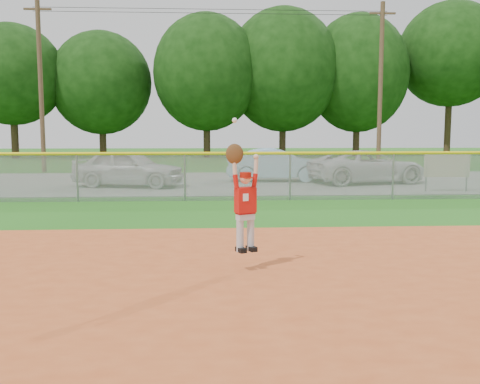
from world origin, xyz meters
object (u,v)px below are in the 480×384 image
car_blue (277,165)px  car_white_b (367,167)px  sponsor_sign (447,166)px  car_white_a (129,168)px  ballplayer (244,199)px

car_blue → car_white_b: (3.66, -1.12, -0.02)m
car_white_b → sponsor_sign: 3.73m
car_blue → sponsor_sign: size_ratio=2.61×
car_white_a → ballplayer: bearing=-150.8°
car_white_a → car_white_b: bearing=-71.9°
car_blue → sponsor_sign: sponsor_sign is taller
ballplayer → car_white_b: bearing=66.3°
car_white_a → sponsor_sign: bearing=-88.2°
car_blue → ballplayer: ballplayer is taller
car_blue → car_white_b: 3.83m
car_blue → car_white_b: size_ratio=0.87×
sponsor_sign → ballplayer: 13.19m
ballplayer → car_white_a: bearing=106.1°
car_white_a → sponsor_sign: car_white_a is taller
car_white_b → car_blue: bearing=59.4°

